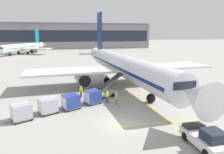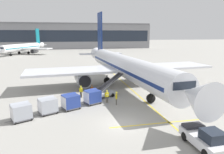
% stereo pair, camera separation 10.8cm
% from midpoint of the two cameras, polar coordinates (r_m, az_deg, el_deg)
% --- Properties ---
extents(ground_plane, '(600.00, 600.00, 0.00)m').
position_cam_midpoint_polar(ground_plane, '(21.54, 3.05, -12.89)').
color(ground_plane, '#9E9B93').
extents(parked_airplane, '(34.29, 43.82, 14.45)m').
position_cam_midpoint_polar(parked_airplane, '(37.05, 3.19, 3.18)').
color(parked_airplane, silver).
rests_on(parked_airplane, ground).
extents(belt_loader, '(5.21, 3.31, 3.32)m').
position_cam_midpoint_polar(belt_loader, '(29.84, -2.07, -3.89)').
color(belt_loader, '#A3A8B2').
rests_on(belt_loader, ground).
extents(baggage_cart_lead, '(2.80, 2.31, 1.91)m').
position_cam_midpoint_polar(baggage_cart_lead, '(27.05, -5.43, -5.42)').
color(baggage_cart_lead, '#515156').
rests_on(baggage_cart_lead, ground).
extents(baggage_cart_second, '(2.80, 2.31, 1.91)m').
position_cam_midpoint_polar(baggage_cart_second, '(25.54, -11.44, -6.66)').
color(baggage_cart_second, '#515156').
rests_on(baggage_cart_second, ground).
extents(baggage_cart_third, '(2.80, 2.31, 1.91)m').
position_cam_midpoint_polar(baggage_cart_third, '(24.82, -17.49, -7.54)').
color(baggage_cart_third, '#515156').
rests_on(baggage_cart_third, ground).
extents(baggage_cart_fourth, '(2.80, 2.31, 1.91)m').
position_cam_midpoint_polar(baggage_cart_fourth, '(23.89, -24.03, -8.81)').
color(baggage_cart_fourth, '#515156').
rests_on(baggage_cart_fourth, ground).
extents(pushback_tug, '(2.21, 4.45, 1.83)m').
position_cam_midpoint_polar(pushback_tug, '(18.64, 25.02, -15.40)').
color(pushback_tug, silver).
rests_on(pushback_tug, ground).
extents(ground_crew_by_loader, '(0.47, 0.42, 1.74)m').
position_cam_midpoint_polar(ground_crew_by_loader, '(29.82, -8.61, -3.85)').
color(ground_crew_by_loader, '#514C42').
rests_on(ground_crew_by_loader, ground).
extents(ground_crew_by_carts, '(0.56, 0.33, 1.74)m').
position_cam_midpoint_polar(ground_crew_by_carts, '(27.25, -1.34, -5.24)').
color(ground_crew_by_carts, '#514C42').
rests_on(ground_crew_by_carts, ground).
extents(ground_crew_marshaller, '(0.33, 0.56, 1.74)m').
position_cam_midpoint_polar(ground_crew_marshaller, '(26.49, 1.36, -5.74)').
color(ground_crew_marshaller, '#514C42').
rests_on(ground_crew_marshaller, ground).
extents(safety_cone_engine_keepout, '(0.68, 0.68, 0.76)m').
position_cam_midpoint_polar(safety_cone_engine_keepout, '(34.48, -5.58, -2.69)').
color(safety_cone_engine_keepout, black).
rests_on(safety_cone_engine_keepout, ground).
extents(safety_cone_wingtip, '(0.64, 0.64, 0.72)m').
position_cam_midpoint_polar(safety_cone_wingtip, '(32.22, -2.45, -3.73)').
color(safety_cone_wingtip, black).
rests_on(safety_cone_wingtip, ground).
extents(apron_guidance_line_lead_in, '(0.20, 110.00, 0.01)m').
position_cam_midpoint_polar(apron_guidance_line_lead_in, '(37.07, 4.12, -2.21)').
color(apron_guidance_line_lead_in, yellow).
rests_on(apron_guidance_line_lead_in, ground).
extents(apron_guidance_line_stop_bar, '(12.00, 0.20, 0.01)m').
position_cam_midpoint_polar(apron_guidance_line_stop_bar, '(22.42, 14.93, -12.26)').
color(apron_guidance_line_stop_bar, yellow).
rests_on(apron_guidance_line_stop_bar, ground).
extents(terminal_building, '(105.23, 16.44, 15.86)m').
position_cam_midpoint_polar(terminal_building, '(135.94, -12.25, 11.16)').
color(terminal_building, gray).
rests_on(terminal_building, ground).
extents(distant_airplane, '(27.06, 33.98, 11.92)m').
position_cam_midpoint_polar(distant_airplane, '(102.93, -23.79, 7.61)').
color(distant_airplane, white).
rests_on(distant_airplane, ground).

